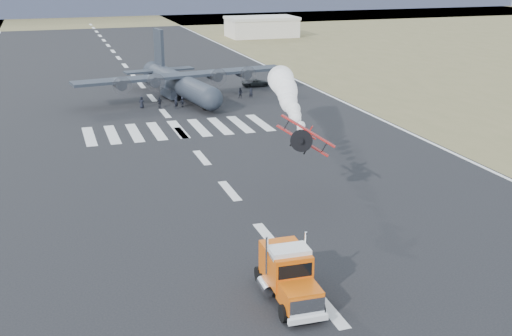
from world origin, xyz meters
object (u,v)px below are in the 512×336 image
crew_c (183,102)px  crew_g (251,93)px  hangar_right (262,27)px  crew_h (241,93)px  crew_b (217,93)px  transport_aircraft (179,82)px  crew_a (176,103)px  aerobatic_biplane (305,137)px  support_vehicle (256,83)px  semi_truck (288,273)px  crew_d (160,103)px  crew_e (142,102)px  crew_f (205,98)px

crew_c → crew_g: size_ratio=0.88×
hangar_right → crew_h: size_ratio=11.32×
crew_b → crew_c: crew_b is taller
transport_aircraft → crew_b: transport_aircraft is taller
transport_aircraft → crew_a: size_ratio=19.98×
crew_a → crew_h: 12.59m
aerobatic_biplane → support_vehicle: bearing=92.3°
semi_truck → transport_aircraft: transport_aircraft is taller
support_vehicle → crew_g: crew_g is taller
aerobatic_biplane → hangar_right: bearing=88.9°
hangar_right → crew_a: hangar_right is taller
crew_a → crew_d: size_ratio=1.06×
crew_e → crew_g: size_ratio=1.02×
support_vehicle → crew_g: 10.62m
crew_b → crew_c: (-6.68, -4.07, -0.14)m
semi_truck → crew_d: size_ratio=5.03×
crew_d → crew_f: (7.58, 1.10, 0.07)m
semi_truck → crew_h: bearing=77.7°
transport_aircraft → crew_g: 12.22m
crew_a → crew_f: (5.21, 2.36, 0.02)m
aerobatic_biplane → crew_c: size_ratio=3.39×
crew_d → crew_g: size_ratio=0.95×
aerobatic_biplane → crew_b: (4.13, 48.80, -5.51)m
transport_aircraft → crew_e: (-7.38, -6.02, -1.80)m
semi_truck → crew_e: size_ratio=4.72×
hangar_right → crew_a: (-43.67, -87.25, -2.10)m
crew_b → crew_h: crew_b is taller
aerobatic_biplane → crew_b: aerobatic_biplane is taller
crew_a → crew_d: crew_a is taller
crew_f → crew_e: bearing=56.2°
crew_a → crew_g: bearing=-1.9°
crew_d → crew_h: size_ratio=0.96×
support_vehicle → crew_b: (-9.72, -8.55, 0.25)m
transport_aircraft → crew_a: transport_aircraft is taller
aerobatic_biplane → crew_f: aerobatic_biplane is taller
aerobatic_biplane → crew_g: bearing=94.2°
crew_e → crew_h: (16.98, 2.16, -0.02)m
support_vehicle → crew_b: 12.95m
crew_f → crew_d: bearing=62.7°
aerobatic_biplane → semi_truck: bearing=-99.7°
semi_truck → crew_a: semi_truck is taller
crew_e → crew_h: 17.12m
hangar_right → semi_truck: size_ratio=2.35×
crew_c → semi_truck: bearing=117.7°
aerobatic_biplane → crew_g: 48.85m
support_vehicle → crew_b: crew_b is taller
support_vehicle → crew_e: (-22.73, -11.52, 0.23)m
semi_truck → transport_aircraft: size_ratio=0.24×
crew_b → crew_g: (5.66, -1.26, -0.03)m
crew_g → crew_h: (-1.69, 0.45, -0.00)m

